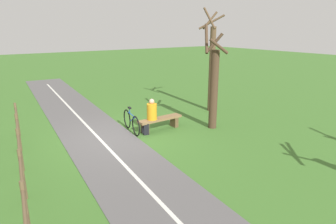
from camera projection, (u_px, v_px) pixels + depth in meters
name	position (u px, v px, depth m)	size (l,w,h in m)	color
ground_plane	(120.00, 137.00, 10.21)	(80.00, 80.00, 0.00)	#3D6B28
paved_path	(156.00, 198.00, 6.50)	(2.39, 36.00, 0.02)	#565454
path_centre_line	(156.00, 198.00, 6.50)	(0.10, 32.00, 0.00)	silver
bench	(160.00, 122.00, 10.83)	(1.80, 0.46, 0.48)	brown
person_seated	(152.00, 111.00, 10.49)	(0.38, 0.38, 0.78)	orange
bicycle	(131.00, 122.00, 10.63)	(0.26, 1.69, 0.91)	black
backpack	(145.00, 129.00, 10.45)	(0.28, 0.34, 0.42)	black
fence_roadside	(23.00, 187.00, 5.67)	(1.13, 10.61, 1.21)	brown
tree_far_right	(214.00, 85.00, 10.72)	(0.99, 1.04, 3.87)	#473323
tree_mid_field	(212.00, 65.00, 12.96)	(1.23, 1.23, 4.57)	brown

